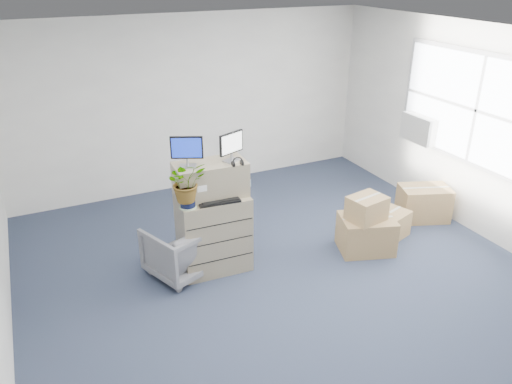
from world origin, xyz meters
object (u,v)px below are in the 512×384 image
Objects in this scene: filing_cabinet_lower at (214,233)px; water_bottle at (220,186)px; monitor_right at (231,145)px; potted_plant at (187,187)px; office_chair at (179,248)px; monitor_left at (187,150)px; keyboard at (219,201)px.

water_bottle reaches higher than filing_cabinet_lower.
potted_plant is (-0.60, -0.12, -0.35)m from monitor_right.
monitor_right is 1.41m from office_chair.
office_chair is at bearing -164.41° from monitor_left.
monitor_left is 0.50× the size of office_chair.
filing_cabinet_lower is 1.37× the size of office_chair.
filing_cabinet_lower is at bearing 15.25° from monitor_left.
keyboard is 1.02× the size of potted_plant.
keyboard is (0.29, -0.19, -0.61)m from monitor_left.
water_bottle is (-0.15, 0.03, -0.50)m from monitor_right.
monitor_left is at bearing 176.75° from water_bottle.
monitor_left is at bearing 173.70° from filing_cabinet_lower.
keyboard reaches higher than office_chair.
filing_cabinet_lower is 0.83m from potted_plant.
keyboard is at bearing -170.71° from monitor_right.
monitor_right is at bearing 11.80° from potted_plant.
potted_plant is at bearing -156.60° from filing_cabinet_lower.
monitor_left is 1.04× the size of monitor_right.
monitor_left is 0.70m from keyboard.
monitor_right reaches higher than keyboard.
potted_plant is (-0.08, -0.17, -0.36)m from monitor_left.
filing_cabinet_lower is at bearing 20.82° from potted_plant.
office_chair is at bearing 160.39° from keyboard.
monitor_right reaches higher than office_chair.
water_bottle is at bearing 13.83° from filing_cabinet_lower.
keyboard is (-0.23, -0.14, -0.60)m from monitor_right.
keyboard is 2.13× the size of water_bottle.
monitor_right is 1.50× the size of water_bottle.
monitor_left reaches higher than monitor_right.
monitor_right is 0.48× the size of office_chair.
potted_plant reaches higher than filing_cabinet_lower.
filing_cabinet_lower is at bearing 156.71° from monitor_right.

